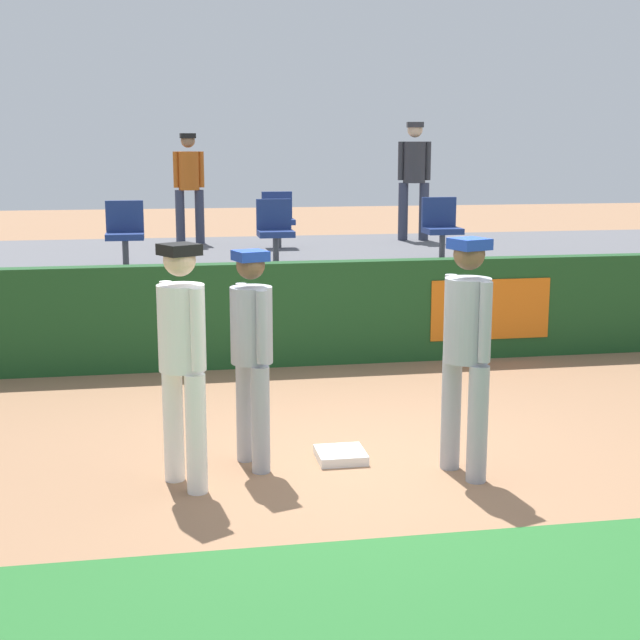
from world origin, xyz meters
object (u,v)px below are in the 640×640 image
(first_base, at_px, (341,455))
(seat_front_right, at_px, (441,225))
(spectator_hooded, at_px, (414,172))
(seat_front_center, at_px, (275,228))
(spectator_capped, at_px, (189,180))
(player_runner_visitor, at_px, (252,344))
(seat_back_center, at_px, (278,216))
(player_coach_visitor, at_px, (466,340))
(player_fielder_home, at_px, (182,349))
(seat_front_left, at_px, (125,230))

(first_base, distance_m, seat_front_right, 5.54)
(spectator_hooded, bearing_deg, seat_front_right, 93.02)
(seat_front_center, bearing_deg, spectator_capped, 111.56)
(seat_front_right, xyz_separation_m, spectator_capped, (-3.30, 2.59, 0.52))
(player_runner_visitor, height_order, spectator_hooded, spectator_hooded)
(player_runner_visitor, distance_m, seat_front_center, 4.91)
(seat_back_center, relative_size, spectator_capped, 0.49)
(first_base, distance_m, player_coach_visitor, 1.47)
(seat_front_center, bearing_deg, seat_back_center, 81.37)
(player_fielder_home, xyz_separation_m, spectator_hooded, (3.95, 7.63, 1.05))
(seat_front_right, bearing_deg, spectator_capped, 141.88)
(player_fielder_home, relative_size, player_coach_visitor, 0.99)
(spectator_capped, bearing_deg, seat_back_center, 144.67)
(seat_front_left, distance_m, seat_front_center, 1.94)
(player_runner_visitor, relative_size, seat_front_center, 2.12)
(player_fielder_home, distance_m, seat_back_center, 7.16)
(player_coach_visitor, bearing_deg, seat_front_right, 145.59)
(first_base, bearing_deg, seat_front_right, 63.97)
(player_fielder_home, xyz_separation_m, seat_front_left, (-0.58, 5.16, 0.42))
(player_coach_visitor, bearing_deg, first_base, -138.41)
(seat_front_right, xyz_separation_m, seat_front_center, (-2.28, -0.00, -0.00))
(spectator_capped, bearing_deg, seat_front_center, 107.54)
(player_fielder_home, bearing_deg, seat_back_center, 137.33)
(seat_front_right, bearing_deg, seat_front_center, -180.00)
(seat_front_left, height_order, spectator_capped, spectator_capped)
(seat_front_center, distance_m, spectator_capped, 2.83)
(player_fielder_home, distance_m, spectator_hooded, 8.65)
(player_coach_visitor, height_order, seat_front_right, player_coach_visitor)
(player_fielder_home, bearing_deg, seat_front_right, 115.37)
(seat_front_center, bearing_deg, seat_front_left, 179.99)
(seat_back_center, bearing_deg, spectator_hooded, 16.09)
(seat_front_left, bearing_deg, spectator_capped, 70.52)
(seat_front_left, bearing_deg, player_coach_visitor, -62.47)
(player_runner_visitor, bearing_deg, seat_front_left, 175.75)
(first_base, relative_size, player_fielder_home, 0.21)
(player_fielder_home, distance_m, spectator_capped, 7.81)
(seat_front_center, height_order, spectator_hooded, spectator_hooded)
(player_coach_visitor, bearing_deg, player_runner_visitor, -125.62)
(seat_back_center, height_order, seat_front_right, same)
(seat_front_right, bearing_deg, player_runner_visitor, -122.58)
(seat_front_center, distance_m, spectator_hooded, 3.63)
(seat_front_right, relative_size, spectator_hooded, 0.44)
(seat_front_left, bearing_deg, seat_front_center, -0.01)
(spectator_hooded, relative_size, spectator_capped, 1.11)
(player_fielder_home, height_order, spectator_capped, spectator_capped)
(spectator_hooded, bearing_deg, player_fielder_home, 72.78)
(first_base, height_order, spectator_hooded, spectator_hooded)
(player_runner_visitor, bearing_deg, seat_back_center, 153.26)
(seat_back_center, xyz_separation_m, seat_front_left, (-2.21, -1.80, 0.00))
(player_coach_visitor, bearing_deg, spectator_capped, 174.07)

